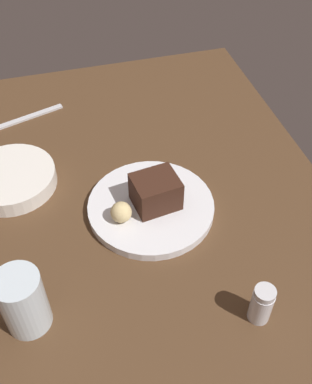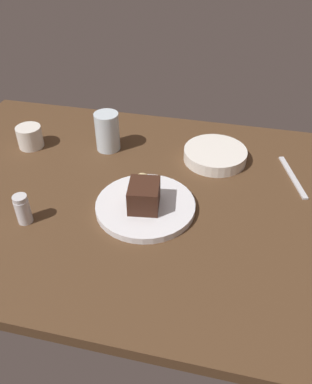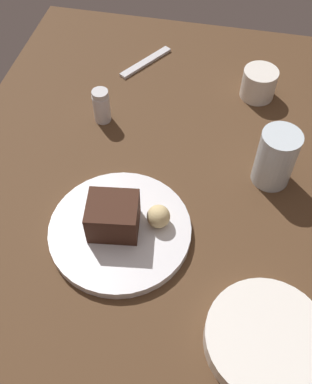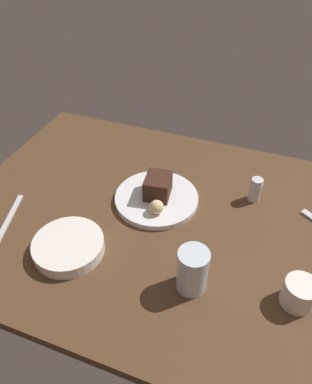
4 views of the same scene
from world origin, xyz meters
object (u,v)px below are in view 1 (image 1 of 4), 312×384
Objects in this scene: salt_shaker at (262,304)px; side_bowl at (11,179)px; bread_roll at (121,212)px; chocolate_cake_slice at (156,192)px; water_glass at (23,302)px; butter_knife at (25,119)px; dessert_plate at (151,207)px.

salt_shaker reaches higher than side_bowl.
side_bowl is (-16.36, -19.12, -2.02)cm from bread_roll.
water_glass is (17.49, -25.34, 0.82)cm from chocolate_cake_slice.
chocolate_cake_slice is 0.46× the size of side_bowl.
salt_shaker is at bearing -80.06° from butter_knife.
salt_shaker reaches higher than butter_knife.
side_bowl is (-40.45, -35.89, -1.99)cm from salt_shaker.
side_bowl is 0.94× the size of butter_knife.
dessert_plate is 41.47cm from butter_knife.
side_bowl reaches higher than dessert_plate.
butter_knife is at bearing -148.90° from dessert_plate.
side_bowl is (-14.06, -25.30, 0.82)cm from dessert_plate.
chocolate_cake_slice is 1.11× the size of salt_shaker.
chocolate_cake_slice is 7.55cm from bread_roll.
water_glass reaches higher than dessert_plate.
bread_roll is 0.22× the size of side_bowl.
butter_knife is (-61.90, -32.01, -3.41)cm from salt_shaker.
side_bowl is at bearing -118.28° from chocolate_cake_slice.
chocolate_cake_slice reaches higher than salt_shaker.
chocolate_cake_slice reaches higher than side_bowl.
side_bowl is at bearing -119.06° from dessert_plate.
bread_roll is (2.24, -7.12, -1.16)cm from chocolate_cake_slice.
butter_knife is at bearing -158.05° from bread_roll.
dessert_plate is at bearing 125.70° from water_glass.
chocolate_cake_slice reaches higher than butter_knife.
chocolate_cake_slice is 30.80cm from water_glass.
salt_shaker is (26.34, 9.66, -1.19)cm from chocolate_cake_slice.
water_glass is 0.60× the size of butter_knife.
chocolate_cake_slice is at bearing 124.61° from water_glass.
dessert_plate is 6.13× the size of bread_roll.
chocolate_cake_slice is at bearing 61.72° from side_bowl.
dessert_plate is at bearing 110.34° from bread_roll.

